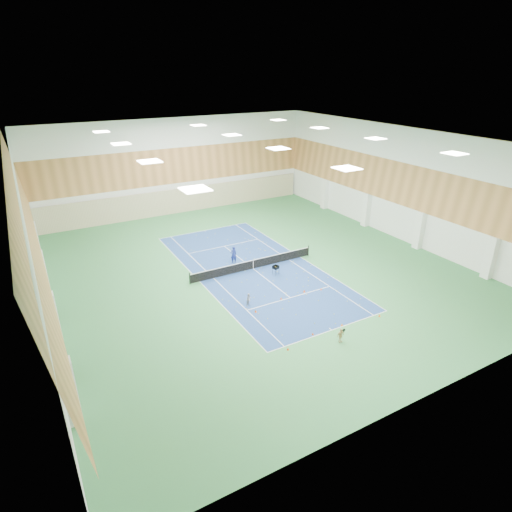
# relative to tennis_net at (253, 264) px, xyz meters

# --- Properties ---
(ground) EXTENTS (40.00, 40.00, 0.00)m
(ground) POSITION_rel_tennis_net_xyz_m (0.00, 0.00, -0.55)
(ground) COLOR #337742
(ground) RESTS_ON ground
(room_shell) EXTENTS (36.00, 40.00, 12.00)m
(room_shell) POSITION_rel_tennis_net_xyz_m (0.00, 0.00, 5.45)
(room_shell) COLOR white
(room_shell) RESTS_ON ground
(wood_cladding) EXTENTS (36.00, 40.00, 8.00)m
(wood_cladding) POSITION_rel_tennis_net_xyz_m (0.00, 0.00, 7.45)
(wood_cladding) COLOR #BE7F46
(wood_cladding) RESTS_ON room_shell
(ceiling_light_grid) EXTENTS (21.40, 25.40, 0.06)m
(ceiling_light_grid) POSITION_rel_tennis_net_xyz_m (0.00, 0.00, 11.37)
(ceiling_light_grid) COLOR white
(ceiling_light_grid) RESTS_ON room_shell
(court_surface) EXTENTS (10.97, 23.77, 0.01)m
(court_surface) POSITION_rel_tennis_net_xyz_m (0.00, 0.00, -0.55)
(court_surface) COLOR navy
(court_surface) RESTS_ON ground
(tennis_balls_scatter) EXTENTS (10.57, 22.77, 0.07)m
(tennis_balls_scatter) POSITION_rel_tennis_net_xyz_m (0.00, 0.00, -0.50)
(tennis_balls_scatter) COLOR gold
(tennis_balls_scatter) RESTS_ON ground
(tennis_net) EXTENTS (12.80, 0.10, 1.10)m
(tennis_net) POSITION_rel_tennis_net_xyz_m (0.00, 0.00, 0.00)
(tennis_net) COLOR black
(tennis_net) RESTS_ON ground
(back_curtain) EXTENTS (35.40, 0.16, 3.20)m
(back_curtain) POSITION_rel_tennis_net_xyz_m (0.00, 19.75, 1.05)
(back_curtain) COLOR #C6B793
(back_curtain) RESTS_ON ground
(door_left_a) EXTENTS (0.08, 1.80, 2.20)m
(door_left_a) POSITION_rel_tennis_net_xyz_m (-17.92, -8.00, 0.55)
(door_left_a) COLOR #593319
(door_left_a) RESTS_ON ground
(door_left_b) EXTENTS (0.08, 1.80, 2.20)m
(door_left_b) POSITION_rel_tennis_net_xyz_m (-17.92, 0.00, 0.55)
(door_left_b) COLOR #593319
(door_left_b) RESTS_ON ground
(coach) EXTENTS (0.67, 0.48, 1.72)m
(coach) POSITION_rel_tennis_net_xyz_m (-0.99, 2.16, 0.31)
(coach) COLOR navy
(coach) RESTS_ON ground
(child_court) EXTENTS (0.62, 0.57, 1.03)m
(child_court) POSITION_rel_tennis_net_xyz_m (-3.55, -5.71, -0.04)
(child_court) COLOR #9C9CA4
(child_court) RESTS_ON ground
(child_apron) EXTENTS (0.65, 0.29, 1.09)m
(child_apron) POSITION_rel_tennis_net_xyz_m (-0.42, -13.32, -0.00)
(child_apron) COLOR tan
(child_apron) RESTS_ON ground
(ball_cart) EXTENTS (0.65, 0.65, 0.89)m
(ball_cart) POSITION_rel_tennis_net_xyz_m (1.24, -2.06, -0.11)
(ball_cart) COLOR black
(ball_cart) RESTS_ON ground
(cone_svc_a) EXTENTS (0.20, 0.20, 0.22)m
(cone_svc_a) POSITION_rel_tennis_net_xyz_m (-3.64, -6.98, -0.44)
(cone_svc_a) COLOR #FF570D
(cone_svc_a) RESTS_ON ground
(cone_svc_b) EXTENTS (0.19, 0.19, 0.20)m
(cone_svc_b) POSITION_rel_tennis_net_xyz_m (-0.80, -6.23, -0.45)
(cone_svc_b) COLOR #EF540C
(cone_svc_b) RESTS_ON ground
(cone_svc_c) EXTENTS (0.22, 0.22, 0.24)m
(cone_svc_c) POSITION_rel_tennis_net_xyz_m (1.57, -6.17, -0.43)
(cone_svc_c) COLOR #FF530D
(cone_svc_c) RESTS_ON ground
(cone_svc_d) EXTENTS (0.17, 0.17, 0.19)m
(cone_svc_d) POSITION_rel_tennis_net_xyz_m (3.07, -6.55, -0.45)
(cone_svc_d) COLOR #FF500D
(cone_svc_d) RESTS_ON ground
(cone_base_a) EXTENTS (0.17, 0.17, 0.19)m
(cone_base_a) POSITION_rel_tennis_net_xyz_m (-4.10, -12.30, -0.45)
(cone_base_a) COLOR #FF420D
(cone_base_a) RESTS_ON ground
(cone_base_b) EXTENTS (0.18, 0.18, 0.19)m
(cone_base_b) POSITION_rel_tennis_net_xyz_m (-1.57, -11.67, -0.45)
(cone_base_b) COLOR #DE4F0B
(cone_base_b) RESTS_ON ground
(cone_base_c) EXTENTS (0.18, 0.18, 0.20)m
(cone_base_c) POSITION_rel_tennis_net_xyz_m (1.03, -11.79, -0.45)
(cone_base_c) COLOR orange
(cone_base_c) RESTS_ON ground
(cone_base_d) EXTENTS (0.18, 0.18, 0.20)m
(cone_base_d) POSITION_rel_tennis_net_xyz_m (4.40, -12.20, -0.45)
(cone_base_d) COLOR #F85C0D
(cone_base_d) RESTS_ON ground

